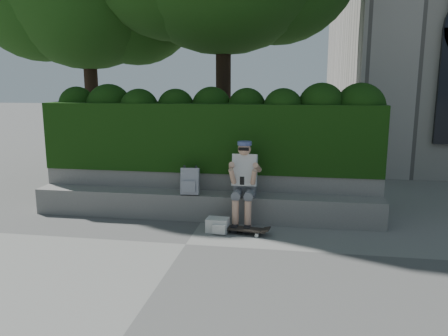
% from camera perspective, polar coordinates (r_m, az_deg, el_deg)
% --- Properties ---
extents(ground, '(80.00, 80.00, 0.00)m').
position_cam_1_polar(ground, '(6.46, -5.02, -9.90)').
color(ground, slate).
rests_on(ground, ground).
extents(bench_ledge, '(6.00, 0.45, 0.45)m').
position_cam_1_polar(bench_ledge, '(7.54, -2.70, -4.95)').
color(bench_ledge, gray).
rests_on(bench_ledge, ground).
extents(planter_wall, '(6.00, 0.50, 0.75)m').
position_cam_1_polar(planter_wall, '(7.95, -2.00, -2.98)').
color(planter_wall, gray).
rests_on(planter_wall, ground).
extents(hedge, '(6.00, 1.00, 1.20)m').
position_cam_1_polar(hedge, '(7.99, -1.73, 4.21)').
color(hedge, black).
rests_on(hedge, planter_wall).
extents(person, '(0.40, 0.76, 1.38)m').
position_cam_1_polar(person, '(7.12, 2.65, -1.54)').
color(person, slate).
rests_on(person, ground).
extents(skateboard, '(0.87, 0.32, 0.09)m').
position_cam_1_polar(skateboard, '(6.85, 2.00, -7.95)').
color(skateboard, black).
rests_on(skateboard, ground).
extents(backpack_plaid, '(0.32, 0.19, 0.45)m').
position_cam_1_polar(backpack_plaid, '(7.38, -4.45, -1.73)').
color(backpack_plaid, '#B9B8BE').
rests_on(backpack_plaid, bench_ledge).
extents(backpack_ground, '(0.36, 0.26, 0.22)m').
position_cam_1_polar(backpack_ground, '(6.91, -0.84, -7.45)').
color(backpack_ground, silver).
rests_on(backpack_ground, ground).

